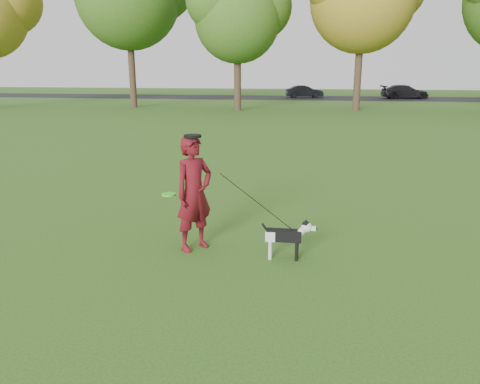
% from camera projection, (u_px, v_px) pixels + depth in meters
% --- Properties ---
extents(ground, '(120.00, 120.00, 0.00)m').
position_uv_depth(ground, '(240.00, 260.00, 7.13)').
color(ground, '#285116').
rests_on(ground, ground).
extents(road, '(120.00, 7.00, 0.02)m').
position_uv_depth(road, '(301.00, 98.00, 45.35)').
color(road, black).
rests_on(road, ground).
extents(man, '(0.77, 0.80, 1.84)m').
position_uv_depth(man, '(194.00, 193.00, 7.37)').
color(man, '#540C1A').
rests_on(man, ground).
extents(dog, '(0.85, 0.17, 0.64)m').
position_uv_depth(dog, '(288.00, 235.00, 7.09)').
color(dog, black).
rests_on(dog, ground).
extents(car_mid, '(3.73, 1.93, 1.17)m').
position_uv_depth(car_mid, '(304.00, 92.00, 45.15)').
color(car_mid, black).
rests_on(car_mid, road).
extents(car_right, '(4.55, 2.33, 1.26)m').
position_uv_depth(car_right, '(405.00, 92.00, 43.80)').
color(car_right, black).
rests_on(car_right, road).
extents(man_held_items, '(2.13, 0.35, 1.42)m').
position_uv_depth(man_held_items, '(256.00, 201.00, 7.11)').
color(man_held_items, '#39E51D').
rests_on(man_held_items, ground).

